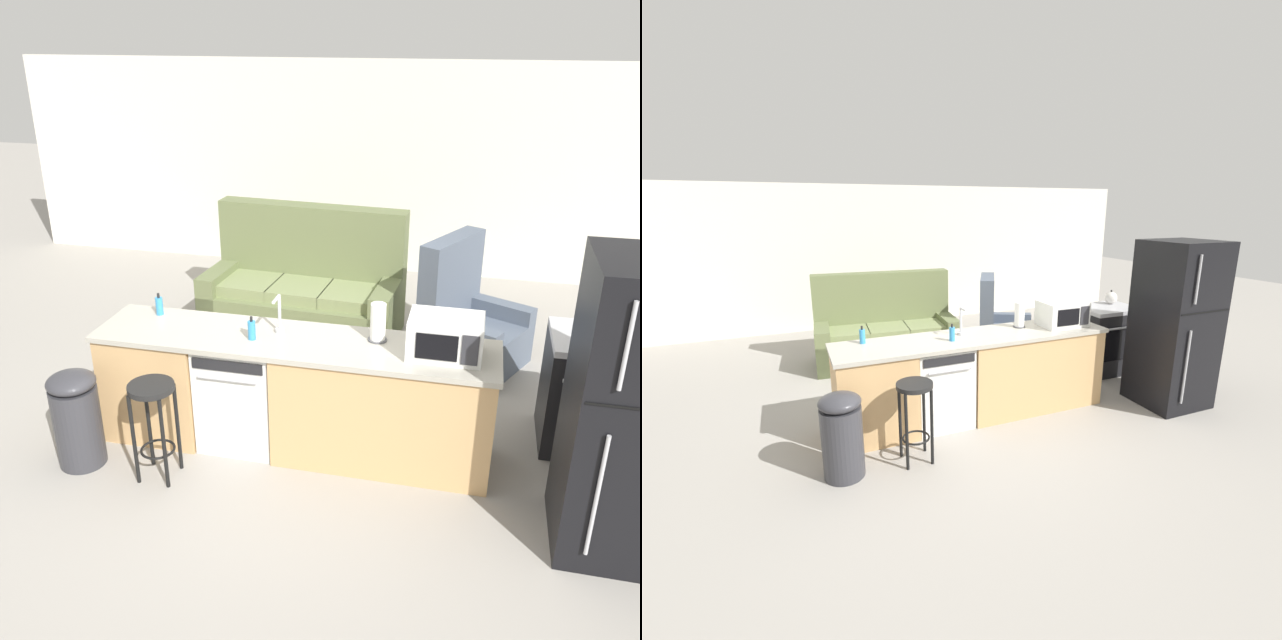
% 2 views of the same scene
% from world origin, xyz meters
% --- Properties ---
extents(ground_plane, '(24.00, 24.00, 0.00)m').
position_xyz_m(ground_plane, '(0.00, 0.00, 0.00)').
color(ground_plane, gray).
extents(wall_back, '(10.00, 0.06, 2.60)m').
position_xyz_m(wall_back, '(0.30, 4.20, 1.30)').
color(wall_back, silver).
rests_on(wall_back, ground_plane).
extents(kitchen_counter, '(2.94, 0.66, 0.90)m').
position_xyz_m(kitchen_counter, '(0.24, 0.00, 0.42)').
color(kitchen_counter, tan).
rests_on(kitchen_counter, ground_plane).
extents(dishwasher, '(0.58, 0.61, 0.84)m').
position_xyz_m(dishwasher, '(-0.25, -0.00, 0.42)').
color(dishwasher, white).
rests_on(dishwasher, ground_plane).
extents(stove_range, '(0.76, 0.68, 0.90)m').
position_xyz_m(stove_range, '(2.35, 0.55, 0.45)').
color(stove_range, black).
rests_on(stove_range, ground_plane).
extents(refrigerator, '(0.72, 0.73, 1.86)m').
position_xyz_m(refrigerator, '(2.35, -0.55, 0.93)').
color(refrigerator, black).
rests_on(refrigerator, ground_plane).
extents(microwave, '(0.50, 0.37, 0.28)m').
position_xyz_m(microwave, '(1.23, -0.00, 1.04)').
color(microwave, white).
rests_on(microwave, kitchen_counter).
extents(sink_faucet, '(0.07, 0.18, 0.30)m').
position_xyz_m(sink_faucet, '(0.03, 0.08, 1.03)').
color(sink_faucet, silver).
rests_on(sink_faucet, kitchen_counter).
extents(paper_towel_roll, '(0.14, 0.14, 0.28)m').
position_xyz_m(paper_towel_roll, '(0.74, 0.12, 1.04)').
color(paper_towel_roll, '#4C4C51').
rests_on(paper_towel_roll, kitchen_counter).
extents(soap_bottle, '(0.06, 0.06, 0.18)m').
position_xyz_m(soap_bottle, '(-0.14, -0.07, 0.97)').
color(soap_bottle, '#338CCC').
rests_on(soap_bottle, kitchen_counter).
extents(dish_soap_bottle, '(0.06, 0.06, 0.18)m').
position_xyz_m(dish_soap_bottle, '(-0.98, 0.19, 0.97)').
color(dish_soap_bottle, '#338CCC').
rests_on(dish_soap_bottle, kitchen_counter).
extents(kettle, '(0.21, 0.17, 0.19)m').
position_xyz_m(kettle, '(2.52, 0.68, 0.99)').
color(kettle, silver).
rests_on(kettle, stove_range).
extents(bar_stool, '(0.32, 0.32, 0.74)m').
position_xyz_m(bar_stool, '(-0.69, -0.60, 0.54)').
color(bar_stool, black).
rests_on(bar_stool, ground_plane).
extents(trash_bin, '(0.35, 0.35, 0.74)m').
position_xyz_m(trash_bin, '(-1.31, -0.58, 0.38)').
color(trash_bin, '#333338').
rests_on(trash_bin, ground_plane).
extents(couch, '(2.06, 1.03, 1.27)m').
position_xyz_m(couch, '(-0.33, 2.17, 0.39)').
color(couch, '#667047').
rests_on(couch, ground_plane).
extents(armchair, '(1.09, 1.12, 1.20)m').
position_xyz_m(armchair, '(1.35, 1.73, 0.35)').
color(armchair, '#515B6B').
rests_on(armchair, ground_plane).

